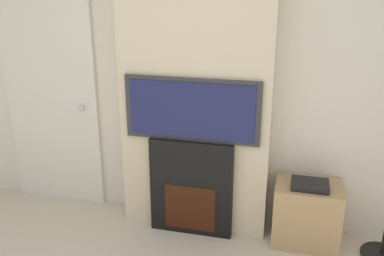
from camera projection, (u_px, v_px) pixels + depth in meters
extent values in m
cube|color=silver|center=(201.00, 73.00, 3.63)|extent=(6.00, 0.06, 2.70)
cube|color=beige|center=(196.00, 77.00, 3.47)|extent=(1.25, 0.28, 2.70)
cube|color=black|center=(192.00, 186.00, 3.65)|extent=(0.71, 0.14, 0.85)
cube|color=#33160A|center=(190.00, 208.00, 3.64)|extent=(0.44, 0.01, 0.41)
cube|color=#2D2D33|center=(192.00, 110.00, 3.42)|extent=(1.11, 0.06, 0.52)
cube|color=#191E4C|center=(191.00, 111.00, 3.39)|extent=(1.02, 0.01, 0.46)
cylinder|color=black|center=(382.00, 255.00, 3.43)|extent=(0.33, 0.33, 0.03)
cube|color=tan|center=(307.00, 214.00, 3.54)|extent=(0.54, 0.39, 0.52)
cube|color=black|center=(310.00, 185.00, 3.41)|extent=(0.30, 0.21, 0.05)
cube|color=silver|center=(52.00, 100.00, 4.02)|extent=(0.93, 0.04, 2.05)
sphere|color=silver|center=(81.00, 108.00, 3.92)|extent=(0.06, 0.06, 0.06)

